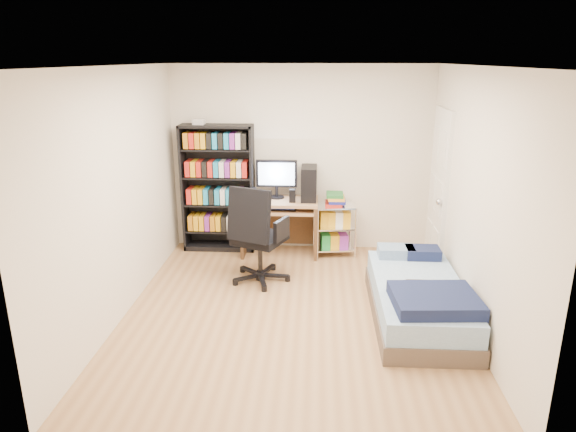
# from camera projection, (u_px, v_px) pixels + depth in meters

# --- Properties ---
(room) EXTENTS (3.58, 4.08, 2.58)m
(room) POSITION_uv_depth(u_px,v_px,m) (293.00, 198.00, 5.05)
(room) COLOR #A57D52
(room) RESTS_ON ground
(media_shelf) EXTENTS (0.97, 0.32, 1.80)m
(media_shelf) POSITION_uv_depth(u_px,v_px,m) (218.00, 187.00, 6.97)
(media_shelf) COLOR black
(media_shelf) RESTS_ON room
(computer_desk) EXTENTS (1.01, 0.59, 1.27)m
(computer_desk) POSITION_uv_depth(u_px,v_px,m) (288.00, 204.00, 6.89)
(computer_desk) COLOR tan
(computer_desk) RESTS_ON room
(office_chair) EXTENTS (0.92, 0.92, 1.19)m
(office_chair) POSITION_uv_depth(u_px,v_px,m) (258.00, 252.00, 6.05)
(office_chair) COLOR black
(office_chair) RESTS_ON room
(wire_cart) EXTENTS (0.58, 0.45, 0.86)m
(wire_cart) POSITION_uv_depth(u_px,v_px,m) (335.00, 215.00, 6.86)
(wire_cart) COLOR white
(wire_cart) RESTS_ON room
(bed) EXTENTS (0.90, 1.80, 0.51)m
(bed) POSITION_uv_depth(u_px,v_px,m) (419.00, 299.00, 5.21)
(bed) COLOR brown
(bed) RESTS_ON room
(door) EXTENTS (0.12, 0.80, 2.00)m
(door) POSITION_uv_depth(u_px,v_px,m) (438.00, 191.00, 6.31)
(door) COLOR silver
(door) RESTS_ON room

